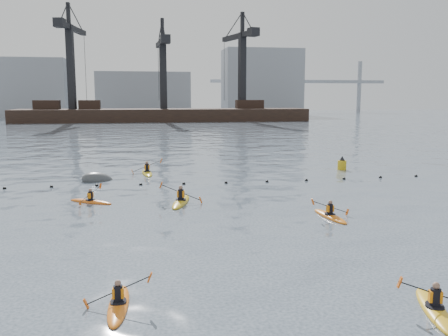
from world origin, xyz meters
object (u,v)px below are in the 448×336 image
(kayaker_1, at_px, (435,308))
(mooring_buoy, at_px, (98,181))
(kayaker_0, at_px, (118,304))
(kayaker_5, at_px, (147,172))
(kayaker_3, at_px, (181,201))
(kayaker_2, at_px, (91,201))
(nav_buoy, at_px, (342,165))
(kayaker_4, at_px, (330,215))

(kayaker_1, distance_m, mooring_buoy, 26.44)
(kayaker_0, bearing_deg, kayaker_5, 90.26)
(kayaker_0, xyz_separation_m, mooring_buoy, (-2.68, 21.91, -0.09))
(kayaker_0, distance_m, kayaker_3, 13.76)
(kayaker_1, height_order, kayaker_2, kayaker_1)
(kayaker_3, bearing_deg, nav_buoy, 51.37)
(kayaker_1, height_order, kayaker_4, kayaker_4)
(kayaker_0, bearing_deg, kayaker_1, -9.00)
(kayaker_2, distance_m, kayaker_5, 10.57)
(kayaker_5, height_order, nav_buoy, kayaker_5)
(kayaker_5, bearing_deg, kayaker_3, -85.42)
(kayaker_0, xyz_separation_m, kayaker_4, (10.13, 8.92, 0.01))
(kayaker_2, distance_m, kayaker_3, 5.28)
(kayaker_3, xyz_separation_m, nav_buoy, (14.37, 10.47, 0.29))
(nav_buoy, bearing_deg, kayaker_2, -154.13)
(kayaker_0, height_order, kayaker_5, kayaker_5)
(kayaker_4, relative_size, kayaker_5, 0.87)
(kayaker_4, bearing_deg, mooring_buoy, -52.99)
(kayaker_0, relative_size, kayaker_2, 1.05)
(kayaker_2, height_order, kayaker_5, kayaker_5)
(kayaker_4, distance_m, kayaker_5, 18.08)
(kayaker_3, distance_m, kayaker_4, 8.59)
(kayaker_0, height_order, mooring_buoy, kayaker_0)
(kayaker_4, bearing_deg, kayaker_0, 33.82)
(kayaker_1, bearing_deg, kayaker_5, 123.83)
(kayaker_2, bearing_deg, nav_buoy, -31.43)
(kayaker_4, xyz_separation_m, kayaker_5, (-9.20, 15.56, 0.01))
(nav_buoy, bearing_deg, kayaker_4, -115.24)
(kayaker_2, distance_m, mooring_buoy, 7.48)
(kayaker_2, xyz_separation_m, kayaker_5, (3.29, 10.05, 0.02))
(kayaker_0, relative_size, nav_buoy, 2.20)
(kayaker_3, relative_size, kayaker_4, 1.16)
(kayaker_2, height_order, kayaker_3, kayaker_3)
(kayaker_3, distance_m, mooring_buoy, 10.09)
(kayaker_2, xyz_separation_m, mooring_buoy, (-0.31, 7.48, -0.09))
(kayaker_1, height_order, nav_buoy, nav_buoy)
(kayaker_1, relative_size, nav_buoy, 2.39)
(kayaker_1, relative_size, kayaker_5, 0.87)
(kayaker_0, bearing_deg, kayaker_4, 43.82)
(kayaker_3, bearing_deg, kayaker_1, -52.74)
(kayaker_2, height_order, mooring_buoy, kayaker_2)
(kayaker_1, bearing_deg, kayaker_4, 100.73)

